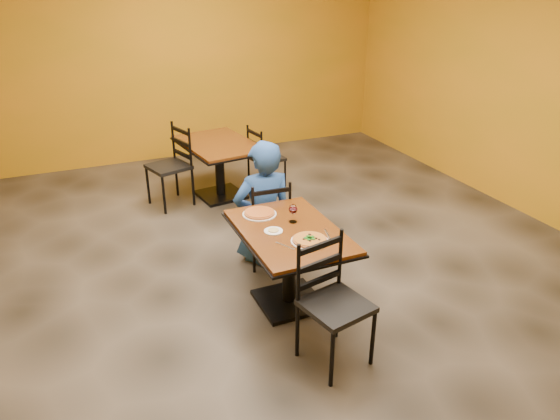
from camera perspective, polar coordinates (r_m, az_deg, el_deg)
name	(u,v)px	position (r m, az deg, el deg)	size (l,w,h in m)	color
floor	(268,276)	(5.24, -1.28, -7.18)	(7.00, 8.00, 0.01)	black
wall_back	(168,62)	(8.40, -12.11, 15.51)	(7.00, 0.01, 3.00)	orange
wall_right	(557,95)	(6.73, 27.99, 11.02)	(0.01, 8.00, 3.00)	orange
table_main	(289,249)	(4.57, 1.03, -4.31)	(0.83, 1.23, 0.75)	#64380F
table_second	(219,157)	(6.88, -6.65, 5.80)	(1.01, 1.36, 0.75)	#64380F
chair_main_near	(336,306)	(3.97, 6.14, -10.41)	(0.45, 0.45, 1.00)	black
chair_main_far	(266,220)	(5.30, -1.56, -1.15)	(0.42, 0.42, 0.92)	black
chair_second_left	(169,167)	(6.75, -12.05, 4.60)	(0.46, 0.46, 1.02)	black
chair_second_right	(267,158)	(7.12, -1.47, 5.66)	(0.40, 0.40, 0.89)	black
diner	(263,201)	(5.29, -1.84, 0.94)	(0.63, 0.41, 1.28)	navy
plate_main	(310,241)	(4.28, 3.24, -3.41)	(0.31, 0.31, 0.01)	white
pizza_main	(310,239)	(4.28, 3.25, -3.23)	(0.28, 0.28, 0.02)	#972E0B
plate_far	(259,214)	(4.74, -2.25, -0.45)	(0.31, 0.31, 0.01)	white
pizza_far	(259,213)	(4.74, -2.25, -0.28)	(0.28, 0.28, 0.02)	#B76723
side_plate	(273,231)	(4.44, -0.72, -2.31)	(0.16, 0.16, 0.01)	white
dip	(273,230)	(4.43, -0.72, -2.21)	(0.09, 0.09, 0.01)	tan
wine_glass	(293,213)	(4.57, 1.43, -0.29)	(0.08, 0.08, 0.18)	white
fork	(285,246)	(4.21, 0.54, -3.92)	(0.01, 0.19, 0.00)	silver
knife	(328,235)	(4.40, 5.23, -2.69)	(0.01, 0.21, 0.00)	silver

